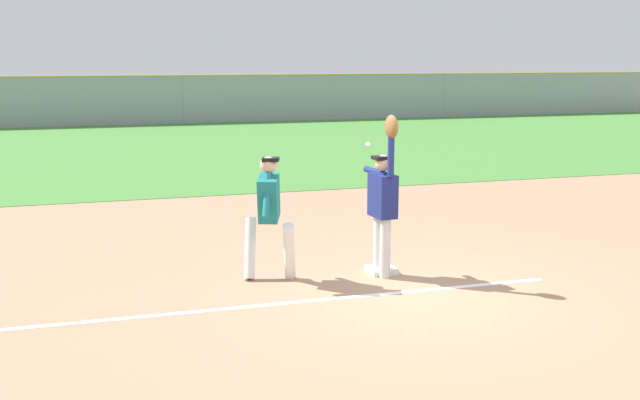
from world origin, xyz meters
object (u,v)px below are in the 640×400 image
(parked_car_silver, at_px, (73,107))
(parked_car_tan, at_px, (197,105))
(first_base, at_px, (382,270))
(runner, at_px, (269,209))
(baseball, at_px, (368,144))
(fielder, at_px, (383,198))
(parked_car_black, at_px, (306,102))

(parked_car_silver, xyz_separation_m, parked_car_tan, (5.93, 0.36, 0.00))
(parked_car_silver, distance_m, parked_car_tan, 5.94)
(first_base, height_order, parked_car_silver, parked_car_silver)
(first_base, height_order, runner, runner)
(first_base, relative_size, parked_car_tan, 0.08)
(parked_car_tan, bearing_deg, baseball, -86.21)
(baseball, relative_size, parked_car_silver, 0.02)
(parked_car_silver, bearing_deg, runner, -88.63)
(fielder, xyz_separation_m, parked_car_black, (6.88, 28.54, -0.45))
(fielder, relative_size, parked_car_tan, 0.50)
(first_base, relative_size, parked_car_black, 0.08)
(first_base, distance_m, parked_car_tan, 28.18)
(baseball, height_order, parked_car_tan, baseball)
(baseball, bearing_deg, runner, 179.61)
(first_base, distance_m, fielder, 1.09)
(baseball, bearing_deg, first_base, -35.48)
(first_base, height_order, parked_car_tan, parked_car_tan)
(fielder, bearing_deg, runner, -16.56)
(parked_car_black, bearing_deg, first_base, -100.94)
(runner, bearing_deg, parked_car_tan, 104.06)
(fielder, relative_size, parked_car_black, 0.51)
(fielder, bearing_deg, parked_car_black, -109.31)
(first_base, xyz_separation_m, parked_car_tan, (1.07, 28.15, 0.63))
(runner, height_order, parked_car_silver, runner)
(baseball, bearing_deg, parked_car_silver, 99.59)
(parked_car_silver, bearing_deg, baseball, -85.74)
(runner, distance_m, parked_car_silver, 27.84)
(first_base, height_order, parked_car_black, parked_car_black)
(fielder, distance_m, parked_car_black, 29.36)
(fielder, relative_size, runner, 1.33)
(runner, relative_size, parked_car_tan, 0.38)
(baseball, distance_m, parked_car_tan, 28.07)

